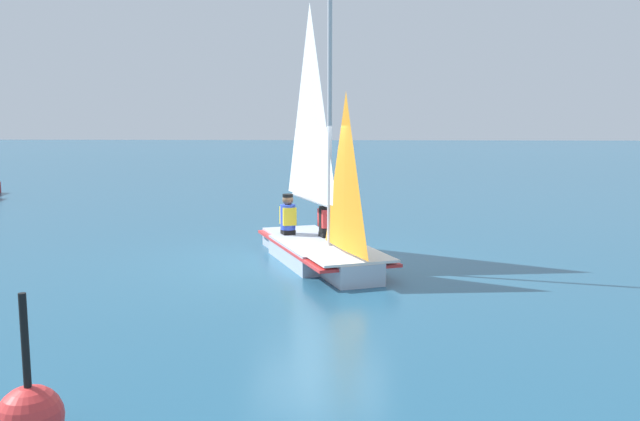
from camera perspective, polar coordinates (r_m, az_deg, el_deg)
ground_plane at (r=11.59m, az=0.00°, el=-4.72°), size 260.00×260.00×0.00m
sailboat_main at (r=11.50m, az=-0.06°, el=-1.19°), size 4.26×2.90×4.89m
sailor_helm at (r=12.10m, az=0.60°, el=-1.16°), size 0.42×0.40×1.16m
sailor_crew at (r=12.43m, az=-2.95°, el=-0.94°), size 0.42×0.40×1.16m
buoy_marker at (r=5.65m, az=-25.01°, el=-16.70°), size 0.52×0.52×1.27m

